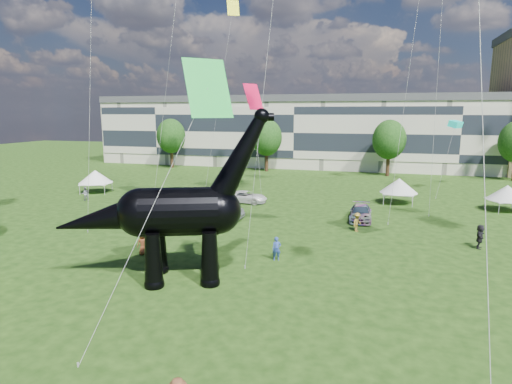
# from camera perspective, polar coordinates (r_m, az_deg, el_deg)

# --- Properties ---
(ground) EXTENTS (220.00, 220.00, 0.00)m
(ground) POSITION_cam_1_polar(r_m,az_deg,el_deg) (21.57, -3.47, -17.20)
(ground) COLOR #16330C
(ground) RESTS_ON ground
(terrace_row) EXTENTS (78.00, 11.00, 12.00)m
(terrace_row) POSITION_cam_1_polar(r_m,az_deg,el_deg) (81.36, 5.80, 7.68)
(terrace_row) COLOR beige
(terrace_row) RESTS_ON ground
(tree_far_left) EXTENTS (5.20, 5.20, 9.44)m
(tree_far_left) POSITION_cam_1_polar(r_m,az_deg,el_deg) (79.87, -11.28, 7.69)
(tree_far_left) COLOR #382314
(tree_far_left) RESTS_ON ground
(tree_mid_left) EXTENTS (5.20, 5.20, 9.44)m
(tree_mid_left) POSITION_cam_1_polar(r_m,az_deg,el_deg) (73.42, 1.44, 7.65)
(tree_mid_left) COLOR #382314
(tree_mid_left) RESTS_ON ground
(tree_mid_right) EXTENTS (5.20, 5.20, 9.44)m
(tree_mid_right) POSITION_cam_1_polar(r_m,az_deg,el_deg) (71.08, 17.36, 7.08)
(tree_mid_right) COLOR #382314
(tree_mid_right) RESTS_ON ground
(dinosaur_sculpture) EXTENTS (12.79, 6.59, 10.69)m
(dinosaur_sculpture) POSITION_cam_1_polar(r_m,az_deg,el_deg) (26.02, -11.13, -2.98)
(dinosaur_sculpture) COLOR black
(dinosaur_sculpture) RESTS_ON ground
(car_silver) EXTENTS (4.22, 5.01, 1.62)m
(car_silver) POSITION_cam_1_polar(r_m,az_deg,el_deg) (45.14, -11.36, -1.43)
(car_silver) COLOR #AEAFB3
(car_silver) RESTS_ON ground
(car_grey) EXTENTS (4.96, 1.86, 1.62)m
(car_grey) POSITION_cam_1_polar(r_m,az_deg,el_deg) (41.12, -5.05, -2.44)
(car_grey) COLOR slate
(car_grey) RESTS_ON ground
(car_white) EXTENTS (4.89, 2.35, 1.35)m
(car_white) POSITION_cam_1_polar(r_m,az_deg,el_deg) (48.02, -1.39, -0.67)
(car_white) COLOR white
(car_white) RESTS_ON ground
(car_dark) EXTENTS (2.13, 4.95, 1.42)m
(car_dark) POSITION_cam_1_polar(r_m,az_deg,el_deg) (41.49, 13.78, -2.73)
(car_dark) COLOR #595960
(car_dark) RESTS_ON ground
(gazebo_near) EXTENTS (4.31, 4.31, 2.84)m
(gazebo_near) POSITION_cam_1_polar(r_m,az_deg,el_deg) (50.09, 18.52, 0.78)
(gazebo_near) COLOR silver
(gazebo_near) RESTS_ON ground
(gazebo_far) EXTENTS (4.73, 4.73, 2.71)m
(gazebo_far) POSITION_cam_1_polar(r_m,az_deg,el_deg) (50.85, 30.47, -0.10)
(gazebo_far) COLOR silver
(gazebo_far) RESTS_ON ground
(gazebo_left) EXTENTS (5.18, 5.18, 2.88)m
(gazebo_left) POSITION_cam_1_polar(r_m,az_deg,el_deg) (57.69, -20.62, 1.91)
(gazebo_left) COLOR white
(gazebo_left) RESTS_ON ground
(visitors) EXTENTS (51.83, 40.38, 1.84)m
(visitors) POSITION_cam_1_polar(r_m,az_deg,el_deg) (33.47, 5.19, -5.43)
(visitors) COLOR #348475
(visitors) RESTS_ON ground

